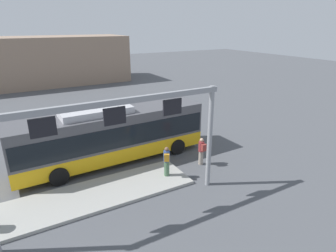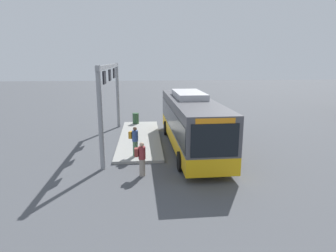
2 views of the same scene
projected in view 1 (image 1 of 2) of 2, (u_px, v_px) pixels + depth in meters
ground_plane at (114, 160)px, 17.36m from camera, size 120.00×120.00×0.00m
platform_curb at (91, 196)px, 13.62m from camera, size 10.00×2.80×0.16m
bus_main at (112, 133)px, 16.74m from camera, size 11.34×2.92×3.46m
person_boarding at (201, 151)px, 16.57m from camera, size 0.35×0.53×1.67m
person_waiting_near at (167, 161)px, 15.01m from camera, size 0.52×0.61×1.67m
platform_sign_gantry at (116, 133)px, 11.28m from camera, size 9.89×0.24×5.20m
station_building at (37, 61)px, 38.04m from camera, size 23.63×8.00×6.30m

